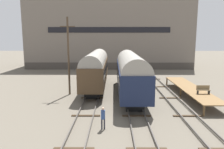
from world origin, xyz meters
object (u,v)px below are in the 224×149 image
Objects in this scene: train_car_brown at (96,67)px; bench at (203,89)px; train_car_navy at (131,72)px; utility_pole at (68,55)px; person_worker at (103,116)px.

train_car_brown reaches higher than bench.
utility_pole is (-7.61, 0.18, 1.98)m from train_car_navy.
utility_pole is at bearing 165.97° from bench.
train_car_brown is 9.10× the size of person_worker.
train_car_navy is at bearing -1.37° from utility_pole.
train_car_navy is at bearing 154.43° from bench.
train_car_navy is at bearing -43.62° from train_car_brown.
train_car_brown is 5.54m from utility_pole.
utility_pole is (-4.72, 10.68, 3.83)m from person_worker.
bench is (12.13, -7.99, -1.36)m from train_car_brown.
train_car_brown is 6.36m from train_car_navy.
utility_pole is (-3.01, -4.21, 1.98)m from train_car_brown.
person_worker is (-10.42, -6.89, -0.49)m from bench.
person_worker is at bearing -105.43° from train_car_navy.
bench is at bearing -14.03° from utility_pole.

